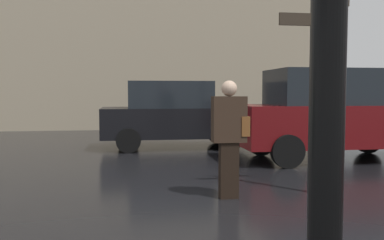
# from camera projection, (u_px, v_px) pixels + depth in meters

# --- Properties ---
(pedestrian_with_bag) EXTENTS (0.51, 0.24, 1.67)m
(pedestrian_with_bag) POSITION_uv_depth(u_px,v_px,m) (230.00, 132.00, 5.95)
(pedestrian_with_bag) COLOR black
(pedestrian_with_bag) RESTS_ON ground
(parked_car_left) EXTENTS (4.02, 1.83, 1.80)m
(parked_car_left) POSITION_uv_depth(u_px,v_px,m) (175.00, 114.00, 11.38)
(parked_car_left) COLOR black
(parked_car_left) RESTS_ON ground
(parked_car_right) EXTENTS (4.27, 1.89, 2.01)m
(parked_car_right) POSITION_uv_depth(u_px,v_px,m) (330.00, 114.00, 9.32)
(parked_car_right) COLOR #590C0F
(parked_car_right) RESTS_ON ground
(street_signpost) EXTENTS (1.08, 0.08, 3.13)m
(street_signpost) POSITION_uv_depth(u_px,v_px,m) (312.00, 67.00, 6.23)
(street_signpost) COLOR black
(street_signpost) RESTS_ON ground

